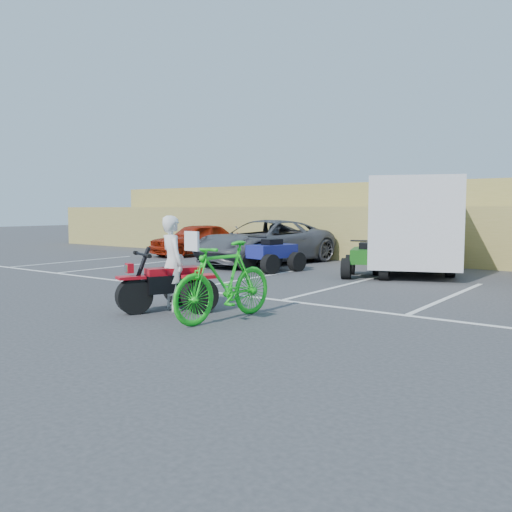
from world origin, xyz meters
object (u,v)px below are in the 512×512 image
Objects in this scene: red_trike_atv at (166,311)px; cargo_trailer at (413,222)px; grey_pickup at (265,242)px; quad_atv_green at (366,277)px; quad_atv_blue at (272,271)px; rider at (173,263)px; green_dirt_bike at (224,281)px; red_car at (196,239)px.

red_trike_atv is 0.27× the size of cargo_trailer.
grey_pickup reaches higher than quad_atv_green.
grey_pickup reaches higher than quad_atv_blue.
red_trike_atv is 9.52m from cargo_trailer.
grey_pickup is (-3.67, 8.11, -0.13)m from rider.
green_dirt_bike is at bearing -110.45° from cargo_trailer.
grey_pickup is (-5.04, 8.23, 0.09)m from green_dirt_bike.
green_dirt_bike is at bearing -106.28° from quad_atv_green.
quad_atv_blue is at bearing -161.72° from cargo_trailer.
cargo_trailer is at bearing 106.27° from red_trike_atv.
red_car is (-7.82, 9.30, 0.67)m from red_trike_atv.
green_dirt_bike is at bearing 24.78° from red_trike_atv.
quad_atv_blue is (-2.09, 6.51, 0.00)m from red_trike_atv.
quad_atv_blue is (-3.39, -2.80, -1.51)m from cargo_trailer.
rider is 0.33× the size of grey_pickup.
rider is 0.46× the size of red_car.
red_car is 9.03m from quad_atv_green.
grey_pickup reaches higher than green_dirt_bike.
red_car reaches higher than quad_atv_blue.
cargo_trailer is (9.12, 0.01, 0.84)m from red_car.
green_dirt_bike is 0.41× the size of grey_pickup.
green_dirt_bike is 13.10m from red_car.
red_car is 9.16m from cargo_trailer.
cargo_trailer is (4.91, 1.06, 0.74)m from grey_pickup.
red_car reaches higher than red_trike_atv.
cargo_trailer is 4.65m from quad_atv_blue.
grey_pickup is at bearing 142.31° from quad_atv_green.
red_trike_atv is 0.32× the size of grey_pickup.
quad_atv_green is at bearing -1.69° from red_car.
red_trike_atv is at bearing -119.21° from cargo_trailer.
red_trike_atv is 9.03m from grey_pickup.
red_trike_atv is at bearing -59.38° from grey_pickup.
rider is 12.08m from red_car.
red_car is (-9.25, 9.28, -0.01)m from green_dirt_bike.
quad_atv_green is (2.95, 0.40, 0.00)m from quad_atv_blue.
cargo_trailer is at bearing 96.60° from green_dirt_bike.
red_trike_atv is at bearing -36.24° from red_car.
red_car is 2.29× the size of quad_atv_blue.
red_car is at bearing -25.06° from rider.
rider is 6.88m from quad_atv_green.
green_dirt_bike is 9.65m from grey_pickup.
grey_pickup reaches higher than red_car.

